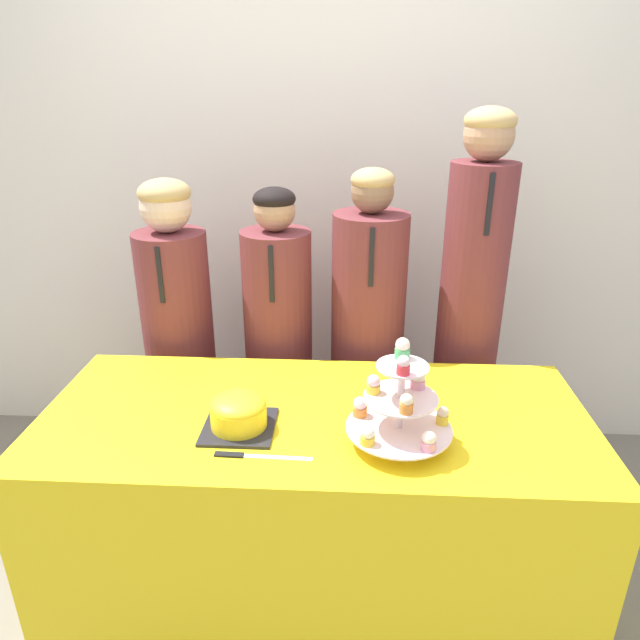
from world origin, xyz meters
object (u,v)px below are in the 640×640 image
Objects in this scene: round_cake at (238,412)px; student_2 at (367,356)px; cupcake_stand at (399,404)px; cake_knife at (247,456)px; student_1 at (279,361)px; student_3 at (468,329)px; student_0 at (181,352)px.

student_2 is (0.40, 0.69, -0.14)m from round_cake.
cupcake_stand is 0.77m from student_2.
round_cake is at bearing 110.00° from cake_knife.
round_cake is 0.15× the size of student_2.
student_2 is at bearing 59.80° from round_cake.
cupcake_stand is 0.23× the size of student_1.
cake_knife is 1.13m from student_3.
student_1 reaches higher than cake_knife.
student_0 is at bearing 180.00° from student_1.
student_0 is at bearing 139.53° from cupcake_stand.
student_1 is (-0.01, 0.84, -0.12)m from cake_knife.
cupcake_stand is at bearing -40.47° from student_0.
cupcake_stand is at bearing -5.12° from round_cake.
student_2 is at bearing -180.00° from student_3.
cake_knife is 0.46m from cupcake_stand.
cake_knife is 0.20× the size of student_0.
student_2 reaches higher than cake_knife.
student_2 reaches higher than round_cake.
student_2 reaches higher than cupcake_stand.
cake_knife is at bearing -132.40° from student_3.
cake_knife is 0.89× the size of cupcake_stand.
cake_knife is at bearing -89.08° from student_1.
student_2 reaches higher than student_1.
student_2 is (0.36, 0.84, -0.09)m from cake_knife.
student_2 is (0.37, 0.00, 0.03)m from student_1.
student_3 reaches higher than student_0.
student_1 reaches higher than cupcake_stand.
cupcake_stand is 0.81m from student_3.
student_2 reaches higher than student_0.
cupcake_stand is (0.47, -0.04, 0.07)m from round_cake.
student_1 is at bearing 92.54° from cake_knife.
student_3 is (0.34, 0.74, -0.08)m from cupcake_stand.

